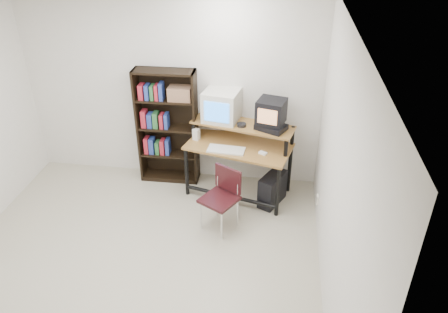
# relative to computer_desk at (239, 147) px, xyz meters

# --- Properties ---
(floor) EXTENTS (4.00, 4.00, 0.01)m
(floor) POSITION_rel_computer_desk_xyz_m (-0.97, -1.62, -0.71)
(floor) COLOR #B7B098
(floor) RESTS_ON ground
(ceiling) EXTENTS (4.00, 4.00, 0.01)m
(ceiling) POSITION_rel_computer_desk_xyz_m (-0.97, -1.62, 1.90)
(ceiling) COLOR white
(ceiling) RESTS_ON back_wall
(back_wall) EXTENTS (4.00, 0.01, 2.60)m
(back_wall) POSITION_rel_computer_desk_xyz_m (-0.97, 0.38, 0.60)
(back_wall) COLOR silver
(back_wall) RESTS_ON floor
(right_wall) EXTENTS (0.01, 4.00, 2.60)m
(right_wall) POSITION_rel_computer_desk_xyz_m (1.03, -1.62, 0.60)
(right_wall) COLOR silver
(right_wall) RESTS_ON floor
(computer_desk) EXTENTS (1.45, 0.97, 0.98)m
(computer_desk) POSITION_rel_computer_desk_xyz_m (0.00, 0.00, 0.00)
(computer_desk) COLOR olive
(computer_desk) RESTS_ON floor
(crt_monitor) EXTENTS (0.50, 0.51, 0.41)m
(crt_monitor) POSITION_rel_computer_desk_xyz_m (-0.26, 0.21, 0.48)
(crt_monitor) COLOR beige
(crt_monitor) RESTS_ON computer_desk
(vcr) EXTENTS (0.44, 0.39, 0.08)m
(vcr) POSITION_rel_computer_desk_xyz_m (0.39, 0.00, 0.31)
(vcr) COLOR black
(vcr) RESTS_ON computer_desk
(crt_tv) EXTENTS (0.40, 0.39, 0.31)m
(crt_tv) POSITION_rel_computer_desk_xyz_m (0.38, 0.04, 0.50)
(crt_tv) COLOR black
(crt_tv) RESTS_ON vcr
(cd_spindle) EXTENTS (0.14, 0.14, 0.05)m
(cd_spindle) POSITION_rel_computer_desk_xyz_m (0.02, 0.04, 0.29)
(cd_spindle) COLOR #26262B
(cd_spindle) RESTS_ON computer_desk
(keyboard) EXTENTS (0.48, 0.24, 0.03)m
(keyboard) POSITION_rel_computer_desk_xyz_m (-0.15, -0.18, 0.04)
(keyboard) COLOR beige
(keyboard) RESTS_ON computer_desk
(mousepad) EXTENTS (0.27, 0.24, 0.01)m
(mousepad) POSITION_rel_computer_desk_xyz_m (0.32, -0.21, 0.02)
(mousepad) COLOR black
(mousepad) RESTS_ON computer_desk
(mouse) EXTENTS (0.12, 0.10, 0.03)m
(mouse) POSITION_rel_computer_desk_xyz_m (0.31, -0.20, 0.04)
(mouse) COLOR white
(mouse) RESTS_ON mousepad
(desk_speaker) EXTENTS (0.10, 0.10, 0.17)m
(desk_speaker) POSITION_rel_computer_desk_xyz_m (-0.58, 0.06, 0.10)
(desk_speaker) COLOR beige
(desk_speaker) RESTS_ON computer_desk
(pc_tower) EXTENTS (0.38, 0.49, 0.42)m
(pc_tower) POSITION_rel_computer_desk_xyz_m (0.46, -0.19, -0.49)
(pc_tower) COLOR black
(pc_tower) RESTS_ON floor
(school_chair) EXTENTS (0.53, 0.53, 0.77)m
(school_chair) POSITION_rel_computer_desk_xyz_m (-0.12, -0.74, -0.23)
(school_chair) COLOR black
(school_chair) RESTS_ON floor
(bookshelf) EXTENTS (0.81, 0.28, 1.62)m
(bookshelf) POSITION_rel_computer_desk_xyz_m (-1.01, 0.23, 0.14)
(bookshelf) COLOR black
(bookshelf) RESTS_ON floor
(wall_outlet) EXTENTS (0.02, 0.08, 0.12)m
(wall_outlet) POSITION_rel_computer_desk_xyz_m (1.02, -0.47, -0.40)
(wall_outlet) COLOR beige
(wall_outlet) RESTS_ON right_wall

